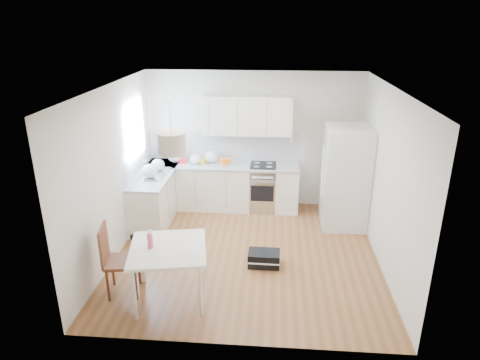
# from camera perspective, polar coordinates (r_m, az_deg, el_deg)

# --- Properties ---
(floor) EXTENTS (4.20, 4.20, 0.00)m
(floor) POSITION_cam_1_polar(r_m,az_deg,el_deg) (7.13, 0.89, -9.77)
(floor) COLOR brown
(floor) RESTS_ON ground
(ceiling) EXTENTS (4.20, 4.20, 0.00)m
(ceiling) POSITION_cam_1_polar(r_m,az_deg,el_deg) (6.20, 1.03, 12.23)
(ceiling) COLOR white
(ceiling) RESTS_ON wall_back
(wall_back) EXTENTS (4.20, 0.00, 4.20)m
(wall_back) POSITION_cam_1_polar(r_m,az_deg,el_deg) (8.54, 1.87, 5.37)
(wall_back) COLOR silver
(wall_back) RESTS_ON floor
(wall_left) EXTENTS (0.00, 4.20, 4.20)m
(wall_left) POSITION_cam_1_polar(r_m,az_deg,el_deg) (6.99, -16.50, 0.92)
(wall_left) COLOR silver
(wall_left) RESTS_ON floor
(wall_right) EXTENTS (0.00, 4.20, 4.20)m
(wall_right) POSITION_cam_1_polar(r_m,az_deg,el_deg) (6.75, 19.04, -0.07)
(wall_right) COLOR silver
(wall_right) RESTS_ON floor
(window_glassblock) EXTENTS (0.02, 1.00, 1.00)m
(window_glassblock) POSITION_cam_1_polar(r_m,az_deg,el_deg) (7.90, -13.85, 6.50)
(window_glassblock) COLOR #BFE0F9
(window_glassblock) RESTS_ON wall_left
(cabinets_back) EXTENTS (3.00, 0.60, 0.88)m
(cabinets_back) POSITION_cam_1_polar(r_m,az_deg,el_deg) (8.59, -2.30, -0.94)
(cabinets_back) COLOR white
(cabinets_back) RESTS_ON floor
(cabinets_left) EXTENTS (0.60, 1.80, 0.88)m
(cabinets_left) POSITION_cam_1_polar(r_m,az_deg,el_deg) (8.28, -11.07, -2.22)
(cabinets_left) COLOR white
(cabinets_left) RESTS_ON floor
(counter_back) EXTENTS (3.02, 0.64, 0.04)m
(counter_back) POSITION_cam_1_polar(r_m,az_deg,el_deg) (8.43, -2.34, 1.96)
(counter_back) COLOR #A1A3A5
(counter_back) RESTS_ON cabinets_back
(counter_left) EXTENTS (0.64, 1.82, 0.04)m
(counter_left) POSITION_cam_1_polar(r_m,az_deg,el_deg) (8.11, -11.30, 0.77)
(counter_left) COLOR #A1A3A5
(counter_left) RESTS_ON cabinets_left
(backsplash_back) EXTENTS (3.00, 0.01, 0.58)m
(backsplash_back) POSITION_cam_1_polar(r_m,az_deg,el_deg) (8.62, -2.14, 4.54)
(backsplash_back) COLOR silver
(backsplash_back) RESTS_ON wall_back
(backsplash_left) EXTENTS (0.01, 1.80, 0.58)m
(backsplash_left) POSITION_cam_1_polar(r_m,az_deg,el_deg) (8.10, -13.45, 2.89)
(backsplash_left) COLOR silver
(backsplash_left) RESTS_ON wall_left
(upper_cabinets) EXTENTS (1.70, 0.32, 0.75)m
(upper_cabinets) POSITION_cam_1_polar(r_m,az_deg,el_deg) (8.26, 0.81, 8.60)
(upper_cabinets) COLOR white
(upper_cabinets) RESTS_ON wall_back
(range_oven) EXTENTS (0.50, 0.61, 0.88)m
(range_oven) POSITION_cam_1_polar(r_m,az_deg,el_deg) (8.54, 3.04, -1.10)
(range_oven) COLOR #B9BCBE
(range_oven) RESTS_ON floor
(sink) EXTENTS (0.50, 0.80, 0.16)m
(sink) POSITION_cam_1_polar(r_m,az_deg,el_deg) (8.06, -11.40, 0.75)
(sink) COLOR #B9BCBE
(sink) RESTS_ON counter_left
(refrigerator) EXTENTS (0.88, 0.92, 1.85)m
(refrigerator) POSITION_cam_1_polar(r_m,az_deg,el_deg) (7.99, 13.96, 0.41)
(refrigerator) COLOR white
(refrigerator) RESTS_ON floor
(dining_table) EXTENTS (1.16, 1.16, 0.78)m
(dining_table) POSITION_cam_1_polar(r_m,az_deg,el_deg) (5.84, -9.56, -9.61)
(dining_table) COLOR beige
(dining_table) RESTS_ON floor
(dining_chair) EXTENTS (0.51, 0.51, 1.04)m
(dining_chair) POSITION_cam_1_polar(r_m,az_deg,el_deg) (6.18, -15.45, -10.24)
(dining_chair) COLOR #4E2717
(dining_chair) RESTS_ON floor
(drink_bottle) EXTENTS (0.09, 0.09, 0.26)m
(drink_bottle) POSITION_cam_1_polar(r_m,az_deg,el_deg) (5.78, -11.91, -7.71)
(drink_bottle) COLOR #E03E6E
(drink_bottle) RESTS_ON dining_table
(gym_bag) EXTENTS (0.50, 0.33, 0.23)m
(gym_bag) POSITION_cam_1_polar(r_m,az_deg,el_deg) (6.79, 3.21, -10.40)
(gym_bag) COLOR black
(gym_bag) RESTS_ON floor
(pendant_lamp) EXTENTS (0.37, 0.37, 0.27)m
(pendant_lamp) POSITION_cam_1_polar(r_m,az_deg,el_deg) (5.35, -9.07, 4.85)
(pendant_lamp) COLOR #C2AE95
(pendant_lamp) RESTS_ON ceiling
(grocery_bag_a) EXTENTS (0.29, 0.25, 0.26)m
(grocery_bag_a) POSITION_cam_1_polar(r_m,az_deg,el_deg) (8.59, -8.64, 3.15)
(grocery_bag_a) COLOR white
(grocery_bag_a) RESTS_ON counter_back
(grocery_bag_b) EXTENTS (0.22, 0.18, 0.19)m
(grocery_bag_b) POSITION_cam_1_polar(r_m,az_deg,el_deg) (8.46, -5.95, 2.76)
(grocery_bag_b) COLOR white
(grocery_bag_b) RESTS_ON counter_back
(grocery_bag_c) EXTENTS (0.26, 0.22, 0.23)m
(grocery_bag_c) POSITION_cam_1_polar(r_m,az_deg,el_deg) (8.51, -3.79, 3.08)
(grocery_bag_c) COLOR white
(grocery_bag_c) RESTS_ON counter_back
(grocery_bag_d) EXTENTS (0.25, 0.21, 0.22)m
(grocery_bag_d) POSITION_cam_1_polar(r_m,az_deg,el_deg) (8.21, -10.88, 2.02)
(grocery_bag_d) COLOR white
(grocery_bag_d) RESTS_ON counter_back
(grocery_bag_e) EXTENTS (0.29, 0.24, 0.26)m
(grocery_bag_e) POSITION_cam_1_polar(r_m,az_deg,el_deg) (7.84, -11.96, 1.17)
(grocery_bag_e) COLOR white
(grocery_bag_e) RESTS_ON counter_left
(snack_orange) EXTENTS (0.20, 0.17, 0.12)m
(snack_orange) POSITION_cam_1_polar(r_m,az_deg,el_deg) (8.42, -1.93, 2.50)
(snack_orange) COLOR orange
(snack_orange) RESTS_ON counter_back
(snack_yellow) EXTENTS (0.17, 0.15, 0.10)m
(snack_yellow) POSITION_cam_1_polar(r_m,az_deg,el_deg) (8.49, -5.12, 2.52)
(snack_yellow) COLOR yellow
(snack_yellow) RESTS_ON counter_back
(snack_red) EXTENTS (0.17, 0.13, 0.11)m
(snack_red) POSITION_cam_1_polar(r_m,az_deg,el_deg) (8.56, -7.66, 2.60)
(snack_red) COLOR red
(snack_red) RESTS_ON counter_back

